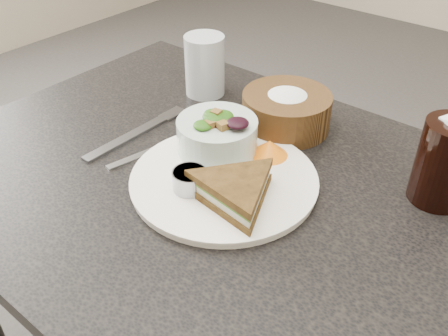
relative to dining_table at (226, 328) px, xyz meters
name	(u,v)px	position (x,y,z in m)	size (l,w,h in m)	color
dining_table	(226,328)	(0.00, 0.00, 0.00)	(1.00, 0.70, 0.75)	black
dinner_plate	(224,180)	(0.00, -0.01, 0.38)	(0.29, 0.29, 0.01)	white
sandwich	(236,191)	(0.05, -0.04, 0.41)	(0.16, 0.16, 0.04)	#563C16
salad_bowl	(217,130)	(-0.06, 0.05, 0.43)	(0.13, 0.13, 0.08)	#B4CAC2
dressing_ramekin	(190,180)	(-0.02, -0.06, 0.40)	(0.05, 0.05, 0.03)	gray
orange_wedge	(269,148)	(0.02, 0.09, 0.40)	(0.07, 0.07, 0.03)	orange
fork	(132,135)	(-0.22, -0.01, 0.38)	(0.02, 0.21, 0.01)	gray
knife	(163,147)	(-0.15, 0.00, 0.38)	(0.01, 0.21, 0.00)	#ACAEB1
bread_basket	(287,105)	(-0.02, 0.20, 0.42)	(0.16, 0.16, 0.09)	brown
cola_glass	(446,159)	(0.27, 0.17, 0.45)	(0.08, 0.08, 0.14)	black
water_glass	(205,65)	(-0.23, 0.21, 0.44)	(0.08, 0.08, 0.12)	silver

